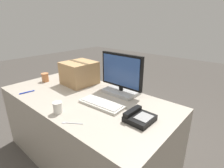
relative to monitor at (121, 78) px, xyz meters
name	(u,v)px	position (x,y,z in m)	size (l,w,h in m)	color
ground_plane	(88,155)	(-0.22, -0.31, -0.89)	(12.00, 12.00, 0.00)	#47423D
office_desk	(86,128)	(-0.22, -0.31, -0.53)	(1.80, 0.90, 0.73)	#A89E8E
monitor	(121,78)	(0.00, 0.00, 0.00)	(0.48, 0.23, 0.41)	#B7B7B7
keyboard	(101,104)	(0.04, -0.33, -0.15)	(0.43, 0.19, 0.03)	beige
desk_phone	(139,117)	(0.42, -0.32, -0.14)	(0.19, 0.20, 0.07)	black
paper_cup_left	(45,77)	(-0.92, -0.32, -0.11)	(0.09, 0.09, 0.10)	#BC7547
paper_cup_right	(58,108)	(-0.13, -0.66, -0.12)	(0.08, 0.08, 0.09)	white
spoon	(69,123)	(0.06, -0.69, -0.16)	(0.14, 0.10, 0.00)	#B2B2B7
cardboard_box	(79,73)	(-0.55, -0.09, -0.03)	(0.35, 0.37, 0.26)	tan
pen_marker	(27,92)	(-0.74, -0.63, -0.16)	(0.03, 0.15, 0.01)	#1933B2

